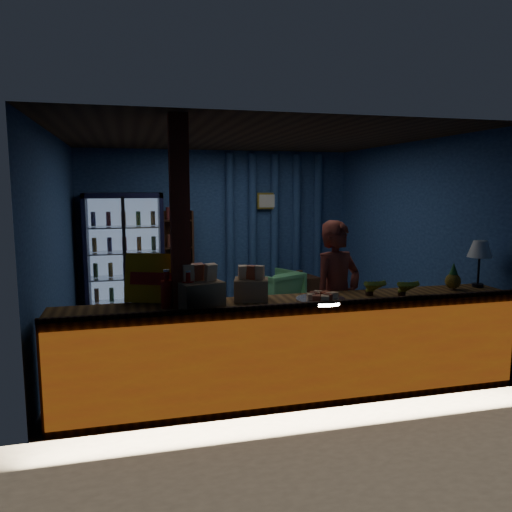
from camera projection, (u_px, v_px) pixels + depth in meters
The scene contains 19 objects.
ground at pixel (248, 339), 6.59m from camera, with size 4.60×4.60×0.00m, color #515154.
room_walls at pixel (248, 220), 6.37m from camera, with size 4.60×4.60×4.60m.
counter at pixel (295, 349), 4.69m from camera, with size 4.40×0.57×0.99m.
support_post at pixel (181, 267), 4.32m from camera, with size 0.16×0.16×2.60m, color maroon.
beverage_cooler at pixel (125, 254), 7.91m from camera, with size 1.20×0.62×1.90m.
bottle_shelf at pixel (178, 259), 8.28m from camera, with size 0.50×0.28×1.60m.
curtain_folds at pixel (275, 227), 8.70m from camera, with size 1.74×0.14×2.50m.
framed_picture at pixel (267, 201), 8.56m from camera, with size 0.36×0.04×0.28m.
shopkeeper at pixel (337, 299), 5.24m from camera, with size 0.60×0.39×1.65m, color maroon.
green_chair at pixel (275, 291), 7.97m from camera, with size 0.71×0.73×0.67m, color #56AD68.
side_table at pixel (299, 293), 8.19m from camera, with size 0.65×0.53×0.64m.
yellow_sign at pixel (155, 278), 4.50m from camera, with size 0.56×0.32×0.45m.
soda_bottles at pixel (178, 293), 4.30m from camera, with size 0.28×0.18×0.34m.
snack_box_left at pixel (200, 292), 4.32m from camera, with size 0.43×0.39×0.38m.
snack_box_centre at pixel (251, 288), 4.61m from camera, with size 0.37×0.33×0.33m.
pastry_tray at pixel (321, 298), 4.59m from camera, with size 0.46×0.46×0.07m.
banana_bunches at pixel (388, 287), 4.77m from camera, with size 0.55×0.32×0.18m.
table_lamp at pixel (480, 251), 5.17m from camera, with size 0.25×0.25×0.49m.
pineapple at pixel (453, 279), 5.09m from camera, with size 0.16×0.16×0.27m.
Camera 1 is at (-1.48, -6.20, 2.00)m, focal length 35.00 mm.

